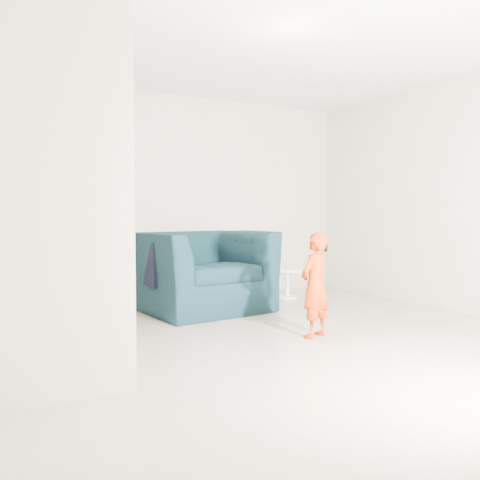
# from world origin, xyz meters

# --- Properties ---
(floor) EXTENTS (5.50, 5.50, 0.00)m
(floor) POSITION_xyz_m (0.00, 0.00, 0.00)
(floor) COLOR gray
(floor) RESTS_ON ground
(ceiling) EXTENTS (5.50, 5.50, 0.00)m
(ceiling) POSITION_xyz_m (0.00, 0.00, 2.70)
(ceiling) COLOR silver
(ceiling) RESTS_ON back_wall
(back_wall) EXTENTS (5.00, 0.00, 5.00)m
(back_wall) POSITION_xyz_m (0.00, 2.75, 1.35)
(back_wall) COLOR #AB9E8C
(back_wall) RESTS_ON floor
(armchair) EXTENTS (1.57, 1.41, 0.93)m
(armchair) POSITION_xyz_m (-0.03, 1.81, 0.46)
(armchair) COLOR black
(armchair) RESTS_ON floor
(toddler) EXTENTS (0.41, 0.34, 0.96)m
(toddler) POSITION_xyz_m (0.35, 0.12, 0.48)
(toddler) COLOR #901A04
(toddler) RESTS_ON floor
(side_table) EXTENTS (0.40, 0.40, 0.40)m
(side_table) POSITION_xyz_m (1.31, 2.05, 0.27)
(side_table) COLOR white
(side_table) RESTS_ON floor
(staircase) EXTENTS (1.02, 3.03, 3.62)m
(staircase) POSITION_xyz_m (-2.00, 0.55, 0.95)
(staircase) COLOR #ADA089
(staircase) RESTS_ON floor
(cushion) EXTENTS (0.39, 0.19, 0.39)m
(cushion) POSITION_xyz_m (-0.07, 2.01, 0.71)
(cushion) COLOR black
(cushion) RESTS_ON armchair
(throw) EXTENTS (0.04, 0.43, 0.49)m
(throw) POSITION_xyz_m (-0.70, 1.74, 0.58)
(throw) COLOR black
(throw) RESTS_ON armchair
(phone) EXTENTS (0.02, 0.05, 0.10)m
(phone) POSITION_xyz_m (0.45, 0.11, 0.84)
(phone) COLOR black
(phone) RESTS_ON toddler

